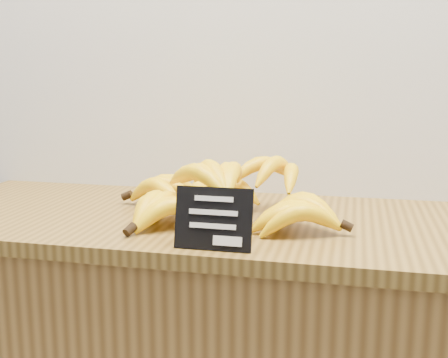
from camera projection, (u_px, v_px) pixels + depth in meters
counter_top at (229, 223)px, 1.20m from camera, size 1.40×0.54×0.03m
chalkboard_sign at (213, 219)px, 0.97m from camera, size 0.14×0.03×0.11m
banana_pile at (218, 195)px, 1.18m from camera, size 0.51×0.37×0.12m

